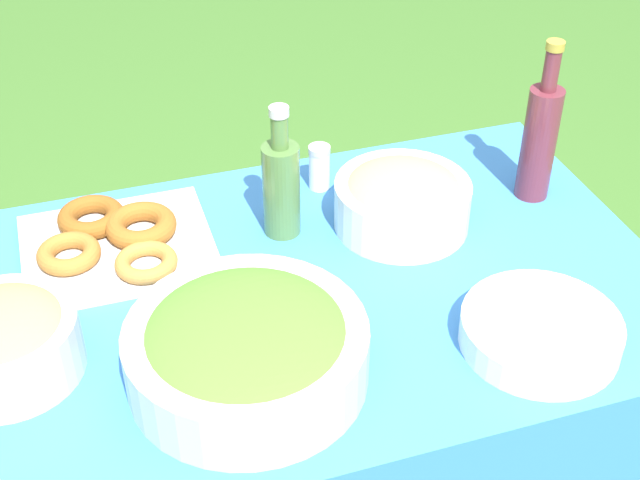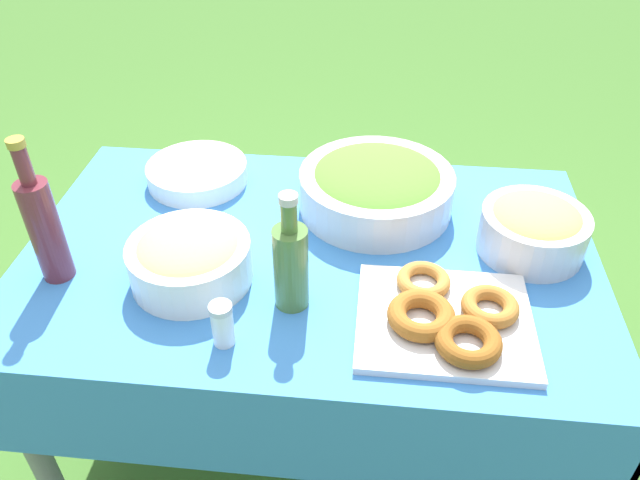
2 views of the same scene
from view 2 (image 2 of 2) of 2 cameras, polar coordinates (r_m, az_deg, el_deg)
ground_plane at (r=1.84m, az=-0.73°, el=-18.08°), size 14.00×14.00×0.00m
picnic_table at (r=1.39m, az=-0.92°, el=-4.28°), size 1.21×0.77×0.70m
salad_bowl at (r=1.42m, az=5.17°, el=4.91°), size 0.35×0.35×0.11m
pasta_bowl at (r=1.25m, az=-11.83°, el=-1.56°), size 0.24×0.24×0.11m
donut_platter at (r=1.17m, az=11.51°, el=-6.94°), size 0.32×0.30×0.05m
plate_stack at (r=1.56m, az=-11.15°, el=6.03°), size 0.24×0.24×0.05m
olive_oil_bottle at (r=1.14m, az=-2.69°, el=-2.16°), size 0.07×0.07×0.25m
wine_bottle at (r=1.30m, az=-23.92°, el=1.16°), size 0.06×0.06×0.31m
fruit_bowl at (r=1.36m, az=18.96°, el=1.07°), size 0.22×0.22×0.11m
salt_shaker at (r=1.11m, az=-8.91°, el=-7.59°), size 0.04×0.04×0.09m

